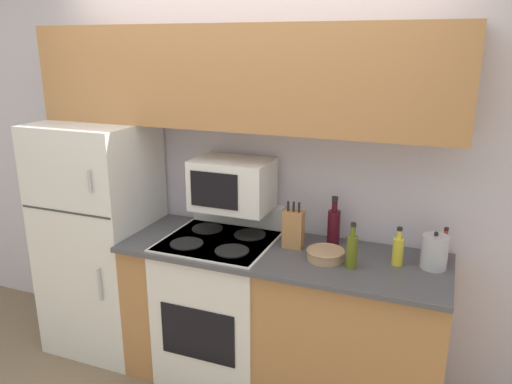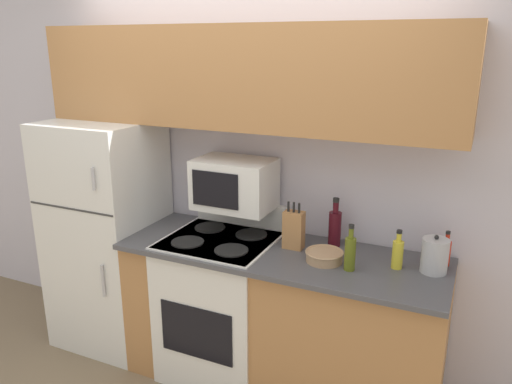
{
  "view_description": "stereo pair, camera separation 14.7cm",
  "coord_description": "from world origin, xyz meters",
  "px_view_note": "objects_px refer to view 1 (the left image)",
  "views": [
    {
      "loc": [
        1.22,
        -2.29,
        2.1
      ],
      "look_at": [
        0.2,
        0.28,
        1.27
      ],
      "focal_mm": 35.0,
      "sensor_mm": 36.0,
      "label": 1
    },
    {
      "loc": [
        1.36,
        -2.23,
        2.1
      ],
      "look_at": [
        0.2,
        0.28,
        1.27
      ],
      "focal_mm": 35.0,
      "sensor_mm": 36.0,
      "label": 2
    }
  ],
  "objects_px": {
    "knife_block": "(293,229)",
    "bottle_wine_red": "(334,226)",
    "bottle_olive_oil": "(352,250)",
    "kettle": "(434,252)",
    "bottle_cooking_spray": "(398,250)",
    "refrigerator": "(101,238)",
    "bowl": "(326,254)",
    "microwave": "(232,184)",
    "stove": "(221,304)",
    "bottle_hot_sauce": "(444,248)"
  },
  "relations": [
    {
      "from": "microwave",
      "to": "bottle_cooking_spray",
      "type": "relative_size",
      "value": 2.2
    },
    {
      "from": "knife_block",
      "to": "bottle_wine_red",
      "type": "bearing_deg",
      "value": 33.47
    },
    {
      "from": "microwave",
      "to": "refrigerator",
      "type": "bearing_deg",
      "value": -171.98
    },
    {
      "from": "microwave",
      "to": "knife_block",
      "type": "xyz_separation_m",
      "value": [
        0.42,
        -0.06,
        -0.22
      ]
    },
    {
      "from": "refrigerator",
      "to": "bottle_hot_sauce",
      "type": "bearing_deg",
      "value": 4.87
    },
    {
      "from": "bottle_hot_sauce",
      "to": "bowl",
      "type": "bearing_deg",
      "value": -159.63
    },
    {
      "from": "knife_block",
      "to": "bottle_hot_sauce",
      "type": "bearing_deg",
      "value": 8.1
    },
    {
      "from": "bottle_olive_oil",
      "to": "kettle",
      "type": "height_order",
      "value": "bottle_olive_oil"
    },
    {
      "from": "refrigerator",
      "to": "kettle",
      "type": "distance_m",
      "value": 2.18
    },
    {
      "from": "bowl",
      "to": "kettle",
      "type": "height_order",
      "value": "kettle"
    },
    {
      "from": "bottle_olive_oil",
      "to": "bottle_hot_sauce",
      "type": "distance_m",
      "value": 0.54
    },
    {
      "from": "bottle_hot_sauce",
      "to": "bottle_cooking_spray",
      "type": "bearing_deg",
      "value": -147.95
    },
    {
      "from": "stove",
      "to": "bottle_cooking_spray",
      "type": "distance_m",
      "value": 1.19
    },
    {
      "from": "microwave",
      "to": "stove",
      "type": "bearing_deg",
      "value": -102.39
    },
    {
      "from": "bottle_olive_oil",
      "to": "bottle_wine_red",
      "type": "distance_m",
      "value": 0.34
    },
    {
      "from": "bottle_hot_sauce",
      "to": "stove",
      "type": "bearing_deg",
      "value": -171.41
    },
    {
      "from": "bowl",
      "to": "kettle",
      "type": "xyz_separation_m",
      "value": [
        0.57,
        0.11,
        0.06
      ]
    },
    {
      "from": "stove",
      "to": "kettle",
      "type": "height_order",
      "value": "kettle"
    },
    {
      "from": "bottle_cooking_spray",
      "to": "kettle",
      "type": "height_order",
      "value": "bottle_cooking_spray"
    },
    {
      "from": "knife_block",
      "to": "kettle",
      "type": "relative_size",
      "value": 1.36
    },
    {
      "from": "microwave",
      "to": "bowl",
      "type": "xyz_separation_m",
      "value": [
        0.65,
        -0.17,
        -0.3
      ]
    },
    {
      "from": "bottle_olive_oil",
      "to": "kettle",
      "type": "xyz_separation_m",
      "value": [
        0.42,
        0.16,
        -0.01
      ]
    },
    {
      "from": "refrigerator",
      "to": "bowl",
      "type": "relative_size",
      "value": 7.41
    },
    {
      "from": "refrigerator",
      "to": "stove",
      "type": "xyz_separation_m",
      "value": [
        0.91,
        -0.01,
        -0.32
      ]
    },
    {
      "from": "refrigerator",
      "to": "bottle_olive_oil",
      "type": "distance_m",
      "value": 1.76
    },
    {
      "from": "bowl",
      "to": "bottle_hot_sauce",
      "type": "xyz_separation_m",
      "value": [
        0.62,
        0.23,
        0.05
      ]
    },
    {
      "from": "bottle_cooking_spray",
      "to": "kettle",
      "type": "distance_m",
      "value": 0.19
    },
    {
      "from": "stove",
      "to": "microwave",
      "type": "distance_m",
      "value": 0.79
    },
    {
      "from": "stove",
      "to": "knife_block",
      "type": "height_order",
      "value": "knife_block"
    },
    {
      "from": "bowl",
      "to": "bottle_hot_sauce",
      "type": "relative_size",
      "value": 1.08
    },
    {
      "from": "bottle_olive_oil",
      "to": "bottle_cooking_spray",
      "type": "height_order",
      "value": "bottle_olive_oil"
    },
    {
      "from": "refrigerator",
      "to": "bowl",
      "type": "height_order",
      "value": "refrigerator"
    },
    {
      "from": "stove",
      "to": "bottle_wine_red",
      "type": "xyz_separation_m",
      "value": [
        0.67,
        0.22,
        0.56
      ]
    },
    {
      "from": "bottle_wine_red",
      "to": "bottle_cooking_spray",
      "type": "xyz_separation_m",
      "value": [
        0.4,
        -0.17,
        -0.03
      ]
    },
    {
      "from": "bottle_olive_oil",
      "to": "knife_block",
      "type": "bearing_deg",
      "value": 157.6
    },
    {
      "from": "knife_block",
      "to": "bottle_cooking_spray",
      "type": "bearing_deg",
      "value": -2.55
    },
    {
      "from": "knife_block",
      "to": "bowl",
      "type": "bearing_deg",
      "value": -25.9
    },
    {
      "from": "bottle_wine_red",
      "to": "kettle",
      "type": "xyz_separation_m",
      "value": [
        0.59,
        -0.13,
        -0.02
      ]
    },
    {
      "from": "microwave",
      "to": "knife_block",
      "type": "relative_size",
      "value": 1.68
    },
    {
      "from": "refrigerator",
      "to": "bowl",
      "type": "distance_m",
      "value": 1.6
    },
    {
      "from": "bottle_wine_red",
      "to": "kettle",
      "type": "height_order",
      "value": "bottle_wine_red"
    },
    {
      "from": "knife_block",
      "to": "kettle",
      "type": "height_order",
      "value": "knife_block"
    },
    {
      "from": "bowl",
      "to": "kettle",
      "type": "bearing_deg",
      "value": 11.32
    },
    {
      "from": "bottle_hot_sauce",
      "to": "bottle_cooking_spray",
      "type": "xyz_separation_m",
      "value": [
        -0.24,
        -0.15,
        0.01
      ]
    },
    {
      "from": "bottle_olive_oil",
      "to": "bottle_hot_sauce",
      "type": "relative_size",
      "value": 1.3
    },
    {
      "from": "kettle",
      "to": "bottle_cooking_spray",
      "type": "bearing_deg",
      "value": -170.36
    },
    {
      "from": "bowl",
      "to": "bottle_wine_red",
      "type": "distance_m",
      "value": 0.26
    },
    {
      "from": "bottle_wine_red",
      "to": "bottle_hot_sauce",
      "type": "bearing_deg",
      "value": -1.73
    },
    {
      "from": "knife_block",
      "to": "bottle_wine_red",
      "type": "xyz_separation_m",
      "value": [
        0.21,
        0.14,
        0.0
      ]
    },
    {
      "from": "bowl",
      "to": "refrigerator",
      "type": "bearing_deg",
      "value": 178.5
    }
  ]
}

